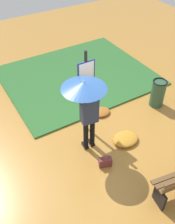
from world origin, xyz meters
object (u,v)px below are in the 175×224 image
(person_with_umbrella, at_px, (86,98))
(info_sign_post, at_px, (86,84))
(handbag, at_px, (105,162))
(trash_bin, at_px, (158,93))

(person_with_umbrella, height_order, info_sign_post, info_sign_post)
(info_sign_post, bearing_deg, handbag, 78.58)
(handbag, relative_size, trash_bin, 0.44)
(info_sign_post, relative_size, trash_bin, 2.76)
(info_sign_post, distance_m, trash_bin, 2.52)
(trash_bin, bearing_deg, person_with_umbrella, 8.62)
(person_with_umbrella, distance_m, handbag, 1.59)
(handbag, bearing_deg, trash_bin, -156.76)
(person_with_umbrella, height_order, handbag, person_with_umbrella)
(person_with_umbrella, xyz_separation_m, handbag, (-0.09, 0.70, -1.42))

